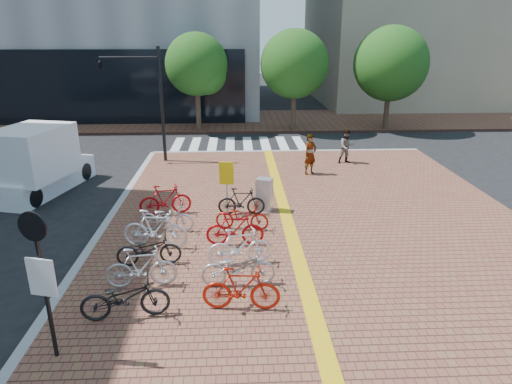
{
  "coord_description": "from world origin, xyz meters",
  "views": [
    {
      "loc": [
        0.31,
        -11.32,
        6.11
      ],
      "look_at": [
        0.93,
        2.26,
        1.3
      ],
      "focal_mm": 32.0,
      "sensor_mm": 36.0,
      "label": 1
    }
  ],
  "objects_px": {
    "bike_6": "(241,289)",
    "pedestrian_a": "(310,154)",
    "pedestrian_b": "(347,146)",
    "bike_0": "(125,297)",
    "bike_1": "(141,268)",
    "bike_8": "(239,247)",
    "bike_4": "(167,217)",
    "bike_11": "(241,201)",
    "bike_10": "(242,216)",
    "bike_9": "(235,229)",
    "bike_3": "(155,229)",
    "box_truck": "(36,161)",
    "bike_2": "(149,249)",
    "traffic_light_pole": "(133,84)",
    "bike_5": "(165,200)",
    "utility_box": "(264,195)",
    "notice_sign": "(41,269)",
    "yellow_sign": "(226,178)",
    "bike_7": "(238,267)"
  },
  "relations": [
    {
      "from": "bike_6",
      "to": "pedestrian_a",
      "type": "bearing_deg",
      "value": -12.49
    },
    {
      "from": "pedestrian_b",
      "to": "bike_0",
      "type": "bearing_deg",
      "value": -130.17
    },
    {
      "from": "bike_1",
      "to": "bike_8",
      "type": "relative_size",
      "value": 1.0
    },
    {
      "from": "bike_4",
      "to": "bike_11",
      "type": "bearing_deg",
      "value": -56.1
    },
    {
      "from": "bike_4",
      "to": "bike_10",
      "type": "bearing_deg",
      "value": -83.73
    },
    {
      "from": "bike_9",
      "to": "bike_10",
      "type": "xyz_separation_m",
      "value": [
        0.23,
        1.11,
        -0.07
      ]
    },
    {
      "from": "bike_3",
      "to": "bike_10",
      "type": "xyz_separation_m",
      "value": [
        2.51,
        1.16,
        -0.14
      ]
    },
    {
      "from": "bike_1",
      "to": "box_truck",
      "type": "distance_m",
      "value": 9.56
    },
    {
      "from": "bike_2",
      "to": "bike_4",
      "type": "distance_m",
      "value": 2.21
    },
    {
      "from": "bike_9",
      "to": "bike_1",
      "type": "bearing_deg",
      "value": 135.43
    },
    {
      "from": "traffic_light_pole",
      "to": "bike_3",
      "type": "bearing_deg",
      "value": -76.38
    },
    {
      "from": "bike_5",
      "to": "bike_10",
      "type": "xyz_separation_m",
      "value": [
        2.59,
        -1.39,
        -0.09
      ]
    },
    {
      "from": "utility_box",
      "to": "bike_6",
      "type": "bearing_deg",
      "value": -98.51
    },
    {
      "from": "pedestrian_a",
      "to": "pedestrian_b",
      "type": "xyz_separation_m",
      "value": [
        2.02,
        1.69,
        -0.09
      ]
    },
    {
      "from": "pedestrian_b",
      "to": "notice_sign",
      "type": "xyz_separation_m",
      "value": [
        -8.8,
        -13.39,
        1.12
      ]
    },
    {
      "from": "notice_sign",
      "to": "bike_11",
      "type": "bearing_deg",
      "value": 62.36
    },
    {
      "from": "yellow_sign",
      "to": "bike_8",
      "type": "bearing_deg",
      "value": -84.07
    },
    {
      "from": "bike_8",
      "to": "bike_7",
      "type": "bearing_deg",
      "value": 170.06
    },
    {
      "from": "pedestrian_a",
      "to": "bike_6",
      "type": "bearing_deg",
      "value": -140.65
    },
    {
      "from": "bike_10",
      "to": "utility_box",
      "type": "relative_size",
      "value": 1.44
    },
    {
      "from": "bike_3",
      "to": "yellow_sign",
      "type": "relative_size",
      "value": 1.06
    },
    {
      "from": "bike_10",
      "to": "notice_sign",
      "type": "xyz_separation_m",
      "value": [
        -3.71,
        -5.85,
        1.48
      ]
    },
    {
      "from": "bike_7",
      "to": "utility_box",
      "type": "bearing_deg",
      "value": -13.94
    },
    {
      "from": "bike_7",
      "to": "pedestrian_a",
      "type": "xyz_separation_m",
      "value": [
        3.22,
        9.2,
        0.41
      ]
    },
    {
      "from": "bike_6",
      "to": "bike_11",
      "type": "height_order",
      "value": "bike_6"
    },
    {
      "from": "bike_8",
      "to": "bike_9",
      "type": "height_order",
      "value": "bike_8"
    },
    {
      "from": "bike_8",
      "to": "pedestrian_b",
      "type": "distance_m",
      "value": 11.12
    },
    {
      "from": "bike_2",
      "to": "pedestrian_a",
      "type": "distance_m",
      "value": 9.81
    },
    {
      "from": "pedestrian_b",
      "to": "yellow_sign",
      "type": "bearing_deg",
      "value": -140.5
    },
    {
      "from": "utility_box",
      "to": "bike_8",
      "type": "bearing_deg",
      "value": -103.19
    },
    {
      "from": "bike_9",
      "to": "bike_10",
      "type": "bearing_deg",
      "value": -10.26
    },
    {
      "from": "pedestrian_a",
      "to": "yellow_sign",
      "type": "bearing_deg",
      "value": -162.83
    },
    {
      "from": "bike_2",
      "to": "bike_6",
      "type": "distance_m",
      "value": 3.3
    },
    {
      "from": "bike_5",
      "to": "traffic_light_pole",
      "type": "distance_m",
      "value": 7.96
    },
    {
      "from": "bike_2",
      "to": "bike_7",
      "type": "distance_m",
      "value": 2.65
    },
    {
      "from": "bike_2",
      "to": "bike_10",
      "type": "xyz_separation_m",
      "value": [
        2.53,
        2.2,
        -0.01
      ]
    },
    {
      "from": "bike_1",
      "to": "notice_sign",
      "type": "bearing_deg",
      "value": 149.12
    },
    {
      "from": "notice_sign",
      "to": "traffic_light_pole",
      "type": "relative_size",
      "value": 0.57
    },
    {
      "from": "bike_5",
      "to": "utility_box",
      "type": "relative_size",
      "value": 1.5
    },
    {
      "from": "bike_5",
      "to": "pedestrian_a",
      "type": "bearing_deg",
      "value": -63.69
    },
    {
      "from": "bike_1",
      "to": "bike_2",
      "type": "height_order",
      "value": "bike_1"
    },
    {
      "from": "bike_11",
      "to": "traffic_light_pole",
      "type": "distance_m",
      "value": 9.18
    },
    {
      "from": "bike_7",
      "to": "bike_8",
      "type": "height_order",
      "value": "bike_8"
    },
    {
      "from": "bike_7",
      "to": "bike_11",
      "type": "distance_m",
      "value": 4.59
    },
    {
      "from": "pedestrian_a",
      "to": "box_truck",
      "type": "distance_m",
      "value": 11.21
    },
    {
      "from": "bike_0",
      "to": "bike_2",
      "type": "xyz_separation_m",
      "value": [
        0.09,
        2.41,
        -0.05
      ]
    },
    {
      "from": "bike_9",
      "to": "utility_box",
      "type": "height_order",
      "value": "utility_box"
    },
    {
      "from": "bike_11",
      "to": "bike_1",
      "type": "bearing_deg",
      "value": 152.67
    },
    {
      "from": "bike_1",
      "to": "yellow_sign",
      "type": "relative_size",
      "value": 0.96
    },
    {
      "from": "bike_3",
      "to": "notice_sign",
      "type": "height_order",
      "value": "notice_sign"
    }
  ]
}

